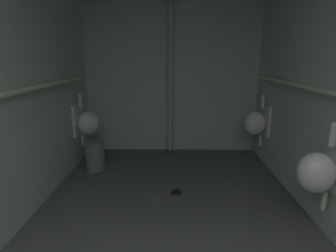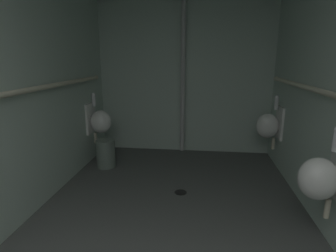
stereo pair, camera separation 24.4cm
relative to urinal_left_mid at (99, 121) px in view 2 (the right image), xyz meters
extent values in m
cube|color=#4C4F4C|center=(1.20, -1.72, -0.64)|extent=(2.82, 4.72, 0.08)
cube|color=#AFC4B6|center=(1.20, 0.61, 0.68)|extent=(2.82, 0.06, 2.55)
ellipsoid|color=white|center=(0.02, 0.00, -0.01)|extent=(0.30, 0.26, 0.34)
cube|color=white|center=(-0.13, 0.00, 0.04)|extent=(0.03, 0.30, 0.44)
cylinder|color=silver|center=(-0.07, 0.00, 0.30)|extent=(0.06, 0.06, 0.16)
sphere|color=silver|center=(-0.07, 0.00, 0.38)|extent=(0.06, 0.06, 0.06)
cylinder|color=beige|center=(-0.08, 0.00, -0.26)|extent=(0.04, 0.04, 0.16)
ellipsoid|color=white|center=(2.38, -1.67, -0.01)|extent=(0.30, 0.26, 0.34)
cylinder|color=silver|center=(2.47, -1.67, 0.30)|extent=(0.06, 0.06, 0.16)
cylinder|color=beige|center=(2.48, -1.67, -0.26)|extent=(0.04, 0.04, 0.16)
ellipsoid|color=white|center=(2.38, 0.04, -0.01)|extent=(0.30, 0.26, 0.34)
cube|color=white|center=(2.54, 0.04, 0.04)|extent=(0.03, 0.30, 0.44)
cylinder|color=silver|center=(2.47, 0.04, 0.30)|extent=(0.06, 0.06, 0.16)
sphere|color=silver|center=(2.47, 0.04, 0.38)|extent=(0.06, 0.06, 0.06)
cylinder|color=beige|center=(2.48, 0.04, -0.26)|extent=(0.04, 0.04, 0.16)
cylinder|color=beige|center=(-0.09, -1.74, 0.61)|extent=(0.05, 3.87, 0.05)
sphere|color=beige|center=(-0.09, 0.20, 0.61)|extent=(0.06, 0.06, 0.06)
sphere|color=beige|center=(2.49, 0.24, 0.61)|extent=(0.06, 0.06, 0.06)
cylinder|color=#B2B2B2|center=(1.18, 0.50, 0.68)|extent=(0.07, 0.07, 2.50)
cylinder|color=black|center=(1.26, -0.91, -0.59)|extent=(0.14, 0.14, 0.01)
cylinder|color=slate|center=(0.16, -0.26, -0.40)|extent=(0.26, 0.26, 0.39)
camera|label=1|loc=(1.21, -3.75, 0.90)|focal=29.29mm
camera|label=2|loc=(1.46, -3.75, 0.90)|focal=29.29mm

